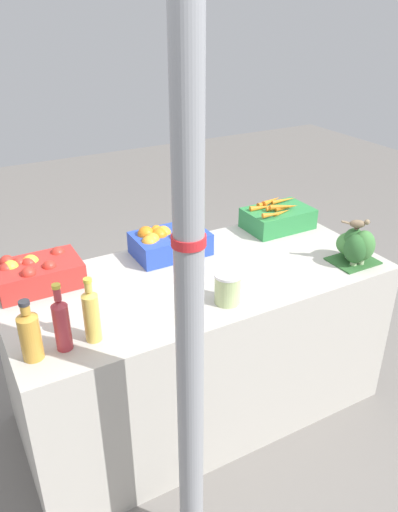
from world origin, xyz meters
name	(u,v)px	position (x,y,z in m)	size (l,w,h in m)	color
ground_plane	(199,404)	(0.00, 0.00, 0.00)	(10.00, 10.00, 0.00)	slate
market_table	(199,344)	(0.00, 0.00, 0.40)	(1.79, 0.82, 0.81)	#B7B2A8
support_pole	(189,258)	(-0.40, -0.66, 1.29)	(0.10, 0.10, 2.58)	gray
apple_crate	(36,272)	(-0.68, 0.27, 0.87)	(0.37, 0.24, 0.14)	red
orange_crate	(168,241)	(-0.03, 0.27, 0.88)	(0.37, 0.24, 0.15)	#2847B7
carrot_crate	(278,217)	(0.65, 0.26, 0.87)	(0.37, 0.24, 0.15)	#2D8442
broccoli_pile	(355,246)	(0.72, -0.26, 0.89)	(0.22, 0.20, 0.18)	#2D602D
juice_bottle_amber	(30,334)	(-0.81, -0.24, 0.91)	(0.08, 0.08, 0.24)	gold
juice_bottle_ruby	(62,323)	(-0.70, -0.24, 0.92)	(0.06, 0.06, 0.27)	#B2333D
juice_bottle_golden	(91,314)	(-0.59, -0.24, 0.92)	(0.06, 0.06, 0.26)	gold
pickle_jar	(227,288)	(-0.01, -0.26, 0.87)	(0.11, 0.11, 0.14)	#B2C684
sparrow_bird	(358,224)	(0.72, -0.26, 1.01)	(0.11, 0.09, 0.05)	#4C3D2D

